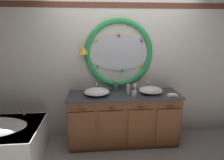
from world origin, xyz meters
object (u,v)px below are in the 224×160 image
object	(u,v)px
sink_basin_left	(97,92)
soap_dispenser	(128,89)
sink_basin_right	(151,90)
toothbrush_holder_left	(115,88)
toothbrush_holder_right	(134,93)
folded_hand_towel	(173,95)

from	to	relation	value
sink_basin_left	soap_dispenser	bearing A→B (deg)	6.94
sink_basin_right	soap_dispenser	distance (m)	0.37
toothbrush_holder_left	toothbrush_holder_right	xyz separation A→B (m)	(0.27, -0.33, 0.00)
sink_basin_left	toothbrush_holder_left	world-z (taller)	toothbrush_holder_left
sink_basin_right	toothbrush_holder_right	world-z (taller)	toothbrush_holder_right
toothbrush_holder_left	folded_hand_towel	distance (m)	0.97
toothbrush_holder_right	folded_hand_towel	world-z (taller)	toothbrush_holder_right
folded_hand_towel	sink_basin_right	bearing A→B (deg)	155.32
toothbrush_holder_right	sink_basin_right	bearing A→B (deg)	21.22
toothbrush_holder_left	toothbrush_holder_right	bearing A→B (deg)	-51.05
toothbrush_holder_left	folded_hand_towel	size ratio (longest dim) A/B	1.44
toothbrush_holder_left	soap_dispenser	distance (m)	0.25
sink_basin_right	toothbrush_holder_left	xyz separation A→B (m)	(-0.57, 0.22, -0.01)
sink_basin_left	toothbrush_holder_right	bearing A→B (deg)	-11.08
toothbrush_holder_right	folded_hand_towel	size ratio (longest dim) A/B	1.45
toothbrush_holder_right	soap_dispenser	bearing A→B (deg)	109.79
folded_hand_towel	soap_dispenser	bearing A→B (deg)	162.84
toothbrush_holder_left	folded_hand_towel	bearing A→B (deg)	-22.18
sink_basin_left	sink_basin_right	size ratio (longest dim) A/B	1.05
sink_basin_left	folded_hand_towel	world-z (taller)	sink_basin_left
toothbrush_holder_left	toothbrush_holder_right	size ratio (longest dim) A/B	0.99
sink_basin_left	toothbrush_holder_right	world-z (taller)	toothbrush_holder_right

